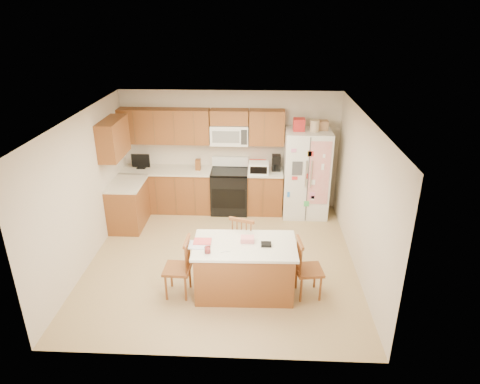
{
  "coord_description": "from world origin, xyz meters",
  "views": [
    {
      "loc": [
        0.6,
        -6.31,
        4.05
      ],
      "look_at": [
        0.29,
        0.35,
        1.13
      ],
      "focal_mm": 32.0,
      "sensor_mm": 36.0,
      "label": 1
    }
  ],
  "objects_px": {
    "stove": "(230,190)",
    "windsor_chair_right": "(307,270)",
    "windsor_chair_left": "(179,268)",
    "windsor_chair_back": "(245,244)",
    "island": "(245,268)",
    "refrigerator": "(306,173)"
  },
  "relations": [
    {
      "from": "refrigerator",
      "to": "windsor_chair_left",
      "type": "distance_m",
      "value": 3.59
    },
    {
      "from": "island",
      "to": "windsor_chair_left",
      "type": "height_order",
      "value": "windsor_chair_left"
    },
    {
      "from": "island",
      "to": "windsor_chair_right",
      "type": "relative_size",
      "value": 1.68
    },
    {
      "from": "island",
      "to": "windsor_chair_back",
      "type": "distance_m",
      "value": 0.61
    },
    {
      "from": "windsor_chair_back",
      "to": "stove",
      "type": "bearing_deg",
      "value": 100.28
    },
    {
      "from": "island",
      "to": "windsor_chair_right",
      "type": "height_order",
      "value": "windsor_chair_right"
    },
    {
      "from": "island",
      "to": "windsor_chair_left",
      "type": "xyz_separation_m",
      "value": [
        -0.98,
        -0.1,
        0.03
      ]
    },
    {
      "from": "refrigerator",
      "to": "windsor_chair_back",
      "type": "distance_m",
      "value": 2.48
    },
    {
      "from": "refrigerator",
      "to": "island",
      "type": "bearing_deg",
      "value": -112.74
    },
    {
      "from": "windsor_chair_right",
      "to": "stove",
      "type": "bearing_deg",
      "value": 115.46
    },
    {
      "from": "windsor_chair_left",
      "to": "stove",
      "type": "bearing_deg",
      "value": 79.18
    },
    {
      "from": "stove",
      "to": "windsor_chair_right",
      "type": "height_order",
      "value": "stove"
    },
    {
      "from": "windsor_chair_left",
      "to": "windsor_chair_back",
      "type": "xyz_separation_m",
      "value": [
        0.96,
        0.71,
        0.03
      ]
    },
    {
      "from": "refrigerator",
      "to": "windsor_chair_left",
      "type": "relative_size",
      "value": 2.14
    },
    {
      "from": "stove",
      "to": "windsor_chair_back",
      "type": "xyz_separation_m",
      "value": [
        0.4,
        -2.21,
        0.0
      ]
    },
    {
      "from": "refrigerator",
      "to": "windsor_chair_right",
      "type": "relative_size",
      "value": 2.17
    },
    {
      "from": "island",
      "to": "stove",
      "type": "bearing_deg",
      "value": 98.45
    },
    {
      "from": "island",
      "to": "windsor_chair_back",
      "type": "bearing_deg",
      "value": 91.63
    },
    {
      "from": "windsor_chair_right",
      "to": "windsor_chair_left",
      "type": "bearing_deg",
      "value": -178.02
    },
    {
      "from": "stove",
      "to": "island",
      "type": "height_order",
      "value": "stove"
    },
    {
      "from": "stove",
      "to": "windsor_chair_left",
      "type": "height_order",
      "value": "stove"
    },
    {
      "from": "windsor_chair_left",
      "to": "windsor_chair_back",
      "type": "distance_m",
      "value": 1.19
    }
  ]
}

